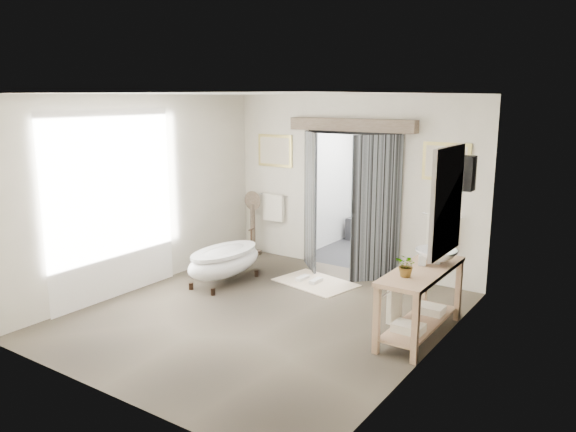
{
  "coord_description": "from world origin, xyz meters",
  "views": [
    {
      "loc": [
        4.24,
        -5.67,
        2.87
      ],
      "look_at": [
        0.0,
        0.6,
        1.25
      ],
      "focal_mm": 35.0,
      "sensor_mm": 36.0,
      "label": 1
    }
  ],
  "objects_px": {
    "clawfoot_tub": "(224,261)",
    "rug": "(316,283)",
    "basin": "(436,256)",
    "vanity": "(418,296)"
  },
  "relations": [
    {
      "from": "vanity",
      "to": "rug",
      "type": "height_order",
      "value": "vanity"
    },
    {
      "from": "rug",
      "to": "basin",
      "type": "xyz_separation_m",
      "value": [
        2.13,
        -0.66,
        0.93
      ]
    },
    {
      "from": "clawfoot_tub",
      "to": "rug",
      "type": "relative_size",
      "value": 1.25
    },
    {
      "from": "vanity",
      "to": "clawfoot_tub",
      "type": "bearing_deg",
      "value": 176.49
    },
    {
      "from": "rug",
      "to": "basin",
      "type": "distance_m",
      "value": 2.42
    },
    {
      "from": "clawfoot_tub",
      "to": "vanity",
      "type": "xyz_separation_m",
      "value": [
        3.24,
        -0.2,
        0.15
      ]
    },
    {
      "from": "clawfoot_tub",
      "to": "vanity",
      "type": "distance_m",
      "value": 3.25
    },
    {
      "from": "clawfoot_tub",
      "to": "basin",
      "type": "relative_size",
      "value": 2.89
    },
    {
      "from": "clawfoot_tub",
      "to": "vanity",
      "type": "relative_size",
      "value": 0.94
    },
    {
      "from": "clawfoot_tub",
      "to": "basin",
      "type": "xyz_separation_m",
      "value": [
        3.32,
        0.12,
        0.58
      ]
    }
  ]
}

